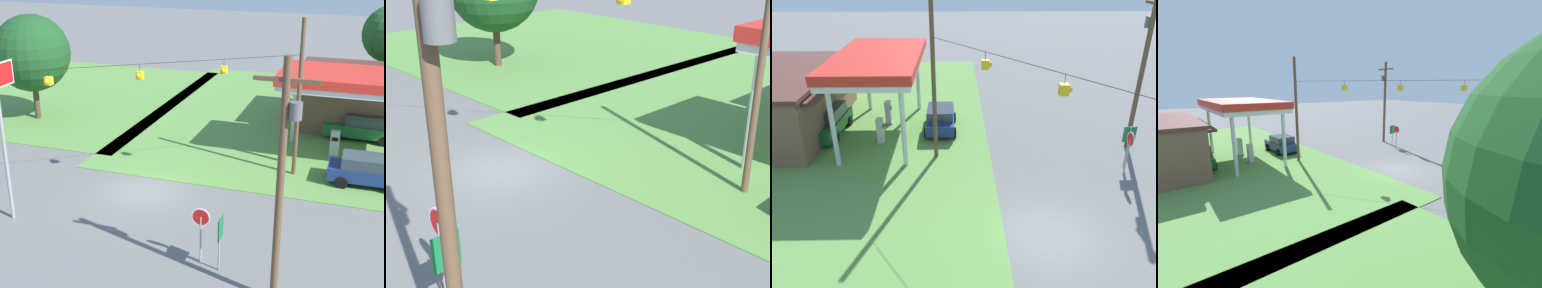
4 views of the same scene
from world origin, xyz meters
TOP-DOWN VIEW (x-y plane):
  - ground_plane at (0.00, 0.00)m, footprint 160.00×160.00m
  - grass_verge_opposite_corner at (-16.00, 16.00)m, footprint 24.00×24.00m
  - stop_sign_roadside at (4.97, -5.35)m, footprint 0.80×0.08m
  - route_sign at (5.91, -5.73)m, footprint 0.10×0.70m
  - utility_pole_main at (8.40, -6.92)m, footprint 2.20×0.44m
  - signal_span_gantry at (0.00, -0.01)m, footprint 14.74×10.24m

SIDE VIEW (x-z plane):
  - ground_plane at x=0.00m, z-range 0.00..0.00m
  - grass_verge_opposite_corner at x=-16.00m, z-range 0.00..0.04m
  - route_sign at x=5.91m, z-range 0.51..2.91m
  - stop_sign_roadside at x=4.97m, z-range 0.56..3.06m
  - signal_span_gantry at x=0.00m, z-range 0.32..9.29m
  - utility_pole_main at x=8.40m, z-range 0.56..9.85m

